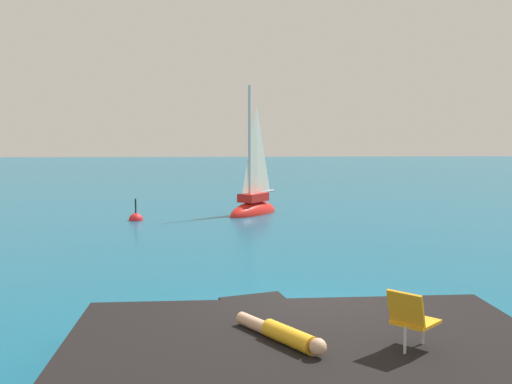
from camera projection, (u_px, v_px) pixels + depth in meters
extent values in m
plane|color=#0F5675|center=(311.00, 323.00, 10.45)|extent=(160.00, 160.00, 0.00)
cube|color=black|center=(308.00, 365.00, 7.82)|extent=(6.60, 4.51, 0.58)
cube|color=black|center=(440.00, 325.00, 10.38)|extent=(1.52, 1.46, 0.88)
cube|color=black|center=(265.00, 334.00, 9.89)|extent=(1.71, 1.90, 1.07)
ellipsoid|color=red|center=(253.00, 214.00, 24.92)|extent=(2.66, 3.12, 1.06)
cube|color=red|center=(253.00, 197.00, 24.85)|extent=(1.39, 1.53, 0.35)
cylinder|color=#B7B7BC|center=(249.00, 144.00, 24.40)|extent=(0.12, 0.12, 4.81)
cylinder|color=#B2B2B7|center=(262.00, 192.00, 25.40)|extent=(1.20, 1.61, 0.09)
pyramid|color=silver|center=(257.00, 149.00, 24.87)|extent=(0.95, 1.28, 3.66)
cylinder|color=gold|center=(289.00, 336.00, 7.72)|extent=(0.70, 0.88, 0.24)
cylinder|color=tan|center=(255.00, 324.00, 8.33)|extent=(0.54, 0.68, 0.18)
sphere|color=tan|center=(318.00, 347.00, 7.28)|extent=(0.22, 0.22, 0.22)
cube|color=orange|center=(416.00, 322.00, 7.59)|extent=(0.71, 0.71, 0.04)
cube|color=orange|center=(406.00, 309.00, 7.38)|extent=(0.44, 0.45, 0.45)
cylinder|color=silver|center=(423.00, 331.00, 7.76)|extent=(0.04, 0.04, 0.35)
cylinder|color=silver|center=(405.00, 340.00, 7.42)|extent=(0.04, 0.04, 0.35)
sphere|color=red|center=(136.00, 220.00, 23.05)|extent=(0.56, 0.56, 0.56)
cylinder|color=black|center=(136.00, 206.00, 22.99)|extent=(0.06, 0.06, 0.60)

